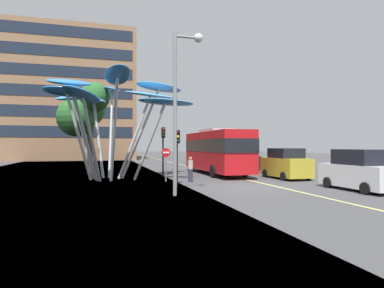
{
  "coord_description": "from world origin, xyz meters",
  "views": [
    {
      "loc": [
        -8.19,
        -17.59,
        2.36
      ],
      "look_at": [
        -1.33,
        7.19,
        2.5
      ],
      "focal_mm": 31.22,
      "sensor_mm": 36.0,
      "label": 1
    }
  ],
  "objects_px": {
    "car_parked_mid": "(286,164)",
    "street_lamp": "(181,92)",
    "pedestrian": "(190,169)",
    "no_entry_sign": "(166,159)",
    "traffic_light_kerb_near": "(177,145)",
    "car_parked_near": "(360,171)",
    "traffic_light_kerb_far": "(163,141)",
    "car_far_side": "(197,156)",
    "car_parked_far": "(242,160)",
    "leaf_sculpture": "(109,98)",
    "car_side_street": "(218,157)",
    "red_bus": "(216,150)"
  },
  "relations": [
    {
      "from": "car_parked_near",
      "to": "car_parked_mid",
      "type": "bearing_deg",
      "value": 93.2
    },
    {
      "from": "street_lamp",
      "to": "pedestrian",
      "type": "bearing_deg",
      "value": 70.47
    },
    {
      "from": "traffic_light_kerb_far",
      "to": "car_far_side",
      "type": "height_order",
      "value": "traffic_light_kerb_far"
    },
    {
      "from": "red_bus",
      "to": "street_lamp",
      "type": "xyz_separation_m",
      "value": [
        -5.64,
        -10.83,
        2.89
      ]
    },
    {
      "from": "car_parked_far",
      "to": "no_entry_sign",
      "type": "distance_m",
      "value": 11.15
    },
    {
      "from": "car_side_street",
      "to": "no_entry_sign",
      "type": "height_order",
      "value": "car_side_street"
    },
    {
      "from": "traffic_light_kerb_far",
      "to": "car_parked_mid",
      "type": "bearing_deg",
      "value": -25.2
    },
    {
      "from": "red_bus",
      "to": "car_parked_near",
      "type": "height_order",
      "value": "red_bus"
    },
    {
      "from": "traffic_light_kerb_near",
      "to": "car_far_side",
      "type": "distance_m",
      "value": 25.11
    },
    {
      "from": "car_far_side",
      "to": "pedestrian",
      "type": "height_order",
      "value": "car_far_side"
    },
    {
      "from": "car_side_street",
      "to": "car_parked_far",
      "type": "bearing_deg",
      "value": -92.0
    },
    {
      "from": "car_parked_mid",
      "to": "car_side_street",
      "type": "height_order",
      "value": "car_side_street"
    },
    {
      "from": "traffic_light_kerb_near",
      "to": "no_entry_sign",
      "type": "xyz_separation_m",
      "value": [
        -0.31,
        1.98,
        -0.92
      ]
    },
    {
      "from": "traffic_light_kerb_far",
      "to": "street_lamp",
      "type": "relative_size",
      "value": 0.48
    },
    {
      "from": "car_parked_near",
      "to": "car_far_side",
      "type": "height_order",
      "value": "car_parked_near"
    },
    {
      "from": "car_far_side",
      "to": "no_entry_sign",
      "type": "xyz_separation_m",
      "value": [
        -8.48,
        -21.71,
        0.49
      ]
    },
    {
      "from": "car_far_side",
      "to": "car_parked_mid",
      "type": "bearing_deg",
      "value": -89.46
    },
    {
      "from": "traffic_light_kerb_near",
      "to": "leaf_sculpture",
      "type": "bearing_deg",
      "value": 130.46
    },
    {
      "from": "car_side_street",
      "to": "street_lamp",
      "type": "relative_size",
      "value": 0.53
    },
    {
      "from": "traffic_light_kerb_near",
      "to": "red_bus",
      "type": "bearing_deg",
      "value": 53.67
    },
    {
      "from": "red_bus",
      "to": "leaf_sculpture",
      "type": "distance_m",
      "value": 9.73
    },
    {
      "from": "car_parked_mid",
      "to": "car_parked_far",
      "type": "xyz_separation_m",
      "value": [
        -0.09,
        7.41,
        -0.03
      ]
    },
    {
      "from": "pedestrian",
      "to": "no_entry_sign",
      "type": "relative_size",
      "value": 0.74
    },
    {
      "from": "leaf_sculpture",
      "to": "car_parked_mid",
      "type": "relative_size",
      "value": 2.77
    },
    {
      "from": "car_far_side",
      "to": "car_parked_far",
      "type": "bearing_deg",
      "value": -89.56
    },
    {
      "from": "car_parked_mid",
      "to": "street_lamp",
      "type": "height_order",
      "value": "street_lamp"
    },
    {
      "from": "red_bus",
      "to": "pedestrian",
      "type": "distance_m",
      "value": 6.64
    },
    {
      "from": "car_side_street",
      "to": "leaf_sculpture",
      "type": "bearing_deg",
      "value": -136.6
    },
    {
      "from": "car_parked_mid",
      "to": "car_side_street",
      "type": "relative_size",
      "value": 0.99
    },
    {
      "from": "car_parked_mid",
      "to": "pedestrian",
      "type": "bearing_deg",
      "value": -176.69
    },
    {
      "from": "car_side_street",
      "to": "car_far_side",
      "type": "height_order",
      "value": "car_side_street"
    },
    {
      "from": "leaf_sculpture",
      "to": "car_side_street",
      "type": "distance_m",
      "value": 17.73
    },
    {
      "from": "red_bus",
      "to": "street_lamp",
      "type": "bearing_deg",
      "value": -117.52
    },
    {
      "from": "car_parked_far",
      "to": "no_entry_sign",
      "type": "bearing_deg",
      "value": -140.48
    },
    {
      "from": "leaf_sculpture",
      "to": "street_lamp",
      "type": "distance_m",
      "value": 9.33
    },
    {
      "from": "leaf_sculpture",
      "to": "car_far_side",
      "type": "height_order",
      "value": "leaf_sculpture"
    },
    {
      "from": "red_bus",
      "to": "car_parked_near",
      "type": "xyz_separation_m",
      "value": [
        3.89,
        -11.63,
        -1.03
      ]
    },
    {
      "from": "car_parked_far",
      "to": "car_parked_near",
      "type": "bearing_deg",
      "value": -88.1
    },
    {
      "from": "pedestrian",
      "to": "no_entry_sign",
      "type": "bearing_deg",
      "value": 153.32
    },
    {
      "from": "traffic_light_kerb_near",
      "to": "car_parked_near",
      "type": "height_order",
      "value": "traffic_light_kerb_near"
    },
    {
      "from": "car_parked_far",
      "to": "pedestrian",
      "type": "bearing_deg",
      "value": -132.32
    },
    {
      "from": "leaf_sculpture",
      "to": "traffic_light_kerb_far",
      "type": "xyz_separation_m",
      "value": [
        4.05,
        0.97,
        -3.02
      ]
    },
    {
      "from": "red_bus",
      "to": "no_entry_sign",
      "type": "relative_size",
      "value": 4.77
    },
    {
      "from": "car_far_side",
      "to": "no_entry_sign",
      "type": "distance_m",
      "value": 23.32
    },
    {
      "from": "car_parked_near",
      "to": "pedestrian",
      "type": "bearing_deg",
      "value": 140.55
    },
    {
      "from": "car_parked_far",
      "to": "street_lamp",
      "type": "distance_m",
      "value": 16.55
    },
    {
      "from": "car_parked_mid",
      "to": "street_lamp",
      "type": "relative_size",
      "value": 0.53
    },
    {
      "from": "car_far_side",
      "to": "street_lamp",
      "type": "bearing_deg",
      "value": -107.78
    },
    {
      "from": "red_bus",
      "to": "car_parked_far",
      "type": "distance_m",
      "value": 4.34
    },
    {
      "from": "car_parked_far",
      "to": "street_lamp",
      "type": "xyz_separation_m",
      "value": [
        -9.06,
        -13.28,
        3.93
      ]
    }
  ]
}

